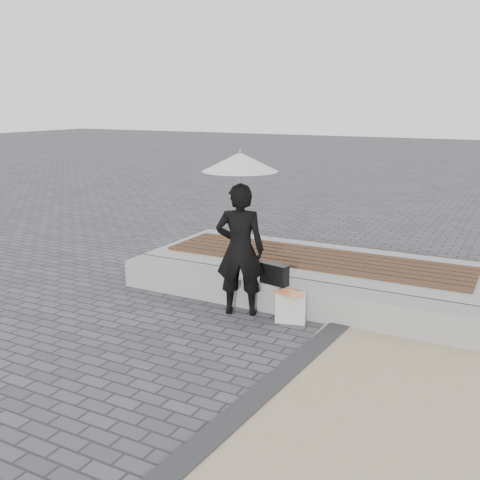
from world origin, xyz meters
name	(u,v)px	position (x,y,z in m)	size (l,w,h in m)	color
ground	(224,355)	(0.00, 0.00, 0.00)	(80.00, 80.00, 0.00)	#4F4F54
edging_band	(266,390)	(0.75, -0.50, 0.02)	(0.25, 5.20, 0.04)	#313033
seating_ledge	(283,295)	(0.00, 1.60, 0.20)	(5.00, 0.45, 0.40)	#999A95
timber_platform	(314,272)	(0.00, 2.80, 0.20)	(5.00, 2.00, 0.40)	#A4A39E
timber_decking	(315,258)	(0.00, 2.80, 0.42)	(4.60, 1.20, 0.04)	brown
woman	(240,250)	(-0.44, 1.21, 0.87)	(0.63, 0.42, 1.74)	black
parasol	(240,162)	(-0.44, 1.21, 2.00)	(0.96, 0.96, 1.22)	#ADADB2
handbag	(274,274)	(-0.05, 1.44, 0.54)	(0.39, 0.14, 0.27)	black
canvas_tote	(291,307)	(0.28, 1.23, 0.20)	(0.38, 0.16, 0.40)	silver
magazine	(290,293)	(0.28, 1.18, 0.40)	(0.34, 0.25, 0.01)	#EF3151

